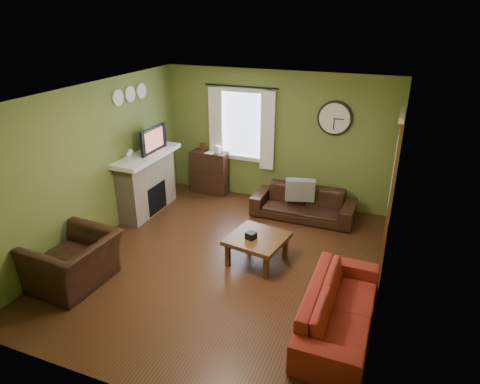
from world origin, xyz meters
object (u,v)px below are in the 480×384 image
at_px(bookshelf, 210,172).
at_px(sofa_red, 340,307).
at_px(sofa_brown, 303,204).
at_px(armchair, 74,261).
at_px(coffee_table, 257,249).

distance_m(bookshelf, sofa_red, 4.61).
xyz_separation_m(sofa_brown, armchair, (-2.51, -3.27, 0.09)).
bearing_deg(coffee_table, sofa_red, -35.84).
bearing_deg(coffee_table, armchair, -146.16).
bearing_deg(coffee_table, bookshelf, 129.79).
bearing_deg(bookshelf, sofa_red, -44.75).
xyz_separation_m(sofa_red, coffee_table, (-1.43, 1.03, -0.07)).
xyz_separation_m(bookshelf, sofa_brown, (2.13, -0.43, -0.18)).
bearing_deg(sofa_brown, coffee_table, -99.22).
bearing_deg(armchair, coffee_table, 126.94).
xyz_separation_m(bookshelf, sofa_red, (3.27, -3.24, -0.16)).
height_order(sofa_brown, coffee_table, sofa_brown).
height_order(bookshelf, armchair, bookshelf).
bearing_deg(bookshelf, sofa_brown, -11.46).
bearing_deg(bookshelf, armchair, -95.90).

